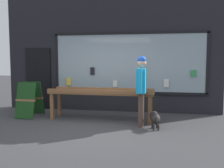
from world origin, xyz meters
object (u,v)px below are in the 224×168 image
object	(u,v)px
person_browsing	(141,85)
small_dog	(155,118)
display_table_main	(101,95)
sandwich_board_sign	(30,99)

from	to	relation	value
person_browsing	small_dog	distance (m)	0.89
display_table_main	small_dog	world-z (taller)	display_table_main
person_browsing	display_table_main	bearing A→B (deg)	67.47
person_browsing	sandwich_board_sign	bearing A→B (deg)	82.80
person_browsing	small_dog	bearing A→B (deg)	-116.26
person_browsing	small_dog	world-z (taller)	person_browsing
person_browsing	sandwich_board_sign	size ratio (longest dim) A/B	1.75
display_table_main	sandwich_board_sign	distance (m)	2.18
display_table_main	person_browsing	world-z (taller)	person_browsing
small_dog	person_browsing	bearing A→B (deg)	51.53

